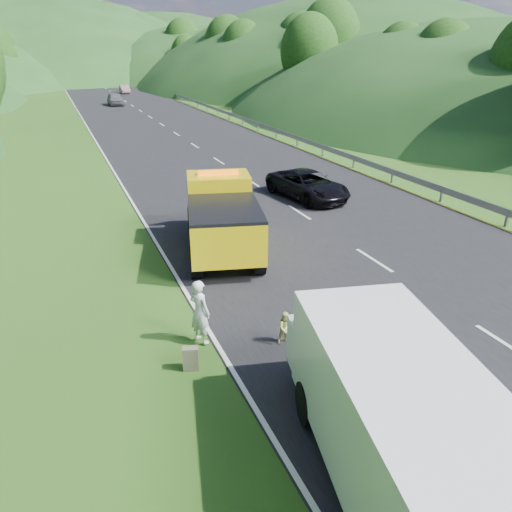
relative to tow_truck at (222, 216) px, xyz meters
name	(u,v)px	position (x,y,z in m)	size (l,w,h in m)	color
ground	(365,332)	(1.73, -6.96, -1.35)	(320.00, 320.00, 0.00)	#38661E
road_surface	(162,125)	(4.73, 33.04, -1.34)	(14.00, 200.00, 0.02)	black
guardrail	(199,108)	(12.03, 45.54, -1.35)	(0.06, 140.00, 1.52)	gray
tree_line_right	(269,99)	(24.73, 53.04, -1.35)	(14.00, 140.00, 14.00)	#2C5619
hills_backdrop	(99,75)	(8.23, 127.74, -1.35)	(201.00, 288.60, 44.00)	#2D5B23
tow_truck	(222,216)	(0.00, 0.00, 0.00)	(3.79, 6.79, 2.76)	black
white_van	(400,420)	(-0.71, -11.47, 0.09)	(4.53, 7.63, 2.54)	black
woman	(201,342)	(-2.51, -5.79, -1.35)	(0.64, 0.47, 1.75)	silver
child	(285,343)	(-0.51, -6.68, -1.35)	(0.43, 0.34, 0.89)	#CBC96C
suitcase	(191,359)	(-3.06, -6.86, -1.05)	(0.37, 0.21, 0.60)	#68664E
passing_suv	(307,198)	(6.14, 4.98, -1.35)	(2.26, 4.89, 1.36)	black
dist_car_a	(116,105)	(2.83, 52.32, -1.35)	(1.80, 4.49, 1.53)	#504F54
dist_car_b	(125,94)	(6.49, 69.63, -1.35)	(1.35, 3.88, 1.28)	#7F545F
dist_car_c	(109,87)	(5.82, 85.93, -1.35)	(1.90, 4.67, 1.35)	#AB6C55
dist_car_d	(104,82)	(6.36, 99.32, -1.35)	(1.80, 4.49, 1.53)	#3D393E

